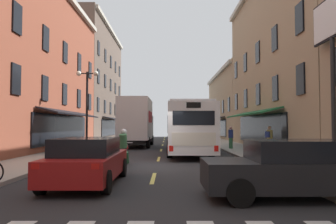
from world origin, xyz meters
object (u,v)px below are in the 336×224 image
at_px(box_truck, 136,123).
at_px(sedan_mid, 87,161).
at_px(transit_bus, 186,128).
at_px(billboard_sign, 331,35).
at_px(street_lamp_twin, 86,107).
at_px(pedestrian_mid, 230,137).
at_px(sedan_near, 293,169).
at_px(pedestrian_near, 269,139).
at_px(motorcycle_rider, 123,150).
at_px(bicycle_mid, 72,148).

bearing_deg(box_truck, sedan_mid, -89.39).
bearing_deg(transit_bus, billboard_sign, -60.02).
height_order(billboard_sign, box_truck, billboard_sign).
relative_size(box_truck, street_lamp_twin, 1.56).
relative_size(billboard_sign, sedan_mid, 1.53).
distance_m(billboard_sign, pedestrian_mid, 12.28).
xyz_separation_m(sedan_near, pedestrian_near, (3.20, 12.28, 0.27)).
distance_m(sedan_near, sedan_mid, 5.92).
bearing_deg(pedestrian_mid, box_truck, -74.23).
bearing_deg(billboard_sign, sedan_mid, -162.84).
bearing_deg(motorcycle_rider, box_truck, 92.90).
bearing_deg(transit_bus, street_lamp_twin, -170.30).
distance_m(sedan_mid, motorcycle_rider, 4.55).
bearing_deg(transit_bus, box_truck, 122.82).
distance_m(box_truck, motorcycle_rider, 13.60).
distance_m(motorcycle_rider, street_lamp_twin, 7.44).
xyz_separation_m(box_truck, motorcycle_rider, (0.69, -13.51, -1.37)).
xyz_separation_m(sedan_near, bicycle_mid, (-8.64, 10.87, -0.23)).
relative_size(transit_bus, pedestrian_near, 7.41).
bearing_deg(motorcycle_rider, bicycle_mid, 128.89).
xyz_separation_m(billboard_sign, pedestrian_mid, (-1.92, 11.28, -4.45)).
xyz_separation_m(transit_bus, street_lamp_twin, (-6.47, -1.11, 1.35)).
xyz_separation_m(box_truck, sedan_mid, (0.19, -18.03, -1.35)).
bearing_deg(billboard_sign, pedestrian_near, 91.68).
bearing_deg(billboard_sign, pedestrian_mid, 99.66).
bearing_deg(motorcycle_rider, billboard_sign, -11.53).
distance_m(sedan_mid, pedestrian_mid, 15.75).
distance_m(box_truck, bicycle_mid, 9.68).
bearing_deg(sedan_mid, motorcycle_rider, 83.79).
bearing_deg(pedestrian_mid, street_lamp_twin, -27.43).
height_order(box_truck, street_lamp_twin, street_lamp_twin).
relative_size(transit_bus, motorcycle_rider, 5.86).
xyz_separation_m(transit_bus, bicycle_mid, (-6.79, -3.02, -1.16)).
relative_size(bicycle_mid, pedestrian_near, 1.05).
xyz_separation_m(billboard_sign, motorcycle_rider, (-8.53, 1.74, -4.71)).
bearing_deg(street_lamp_twin, pedestrian_near, -2.50).
bearing_deg(box_truck, billboard_sign, -58.87).
bearing_deg(bicycle_mid, motorcycle_rider, -51.11).
distance_m(billboard_sign, sedan_mid, 10.54).
distance_m(sedan_mid, pedestrian_near, 13.57).
relative_size(bicycle_mid, pedestrian_mid, 1.06).
height_order(billboard_sign, sedan_mid, billboard_sign).
relative_size(billboard_sign, motorcycle_rider, 3.32).
distance_m(sedan_near, street_lamp_twin, 15.42).
bearing_deg(pedestrian_near, pedestrian_mid, 163.15).
distance_m(billboard_sign, motorcycle_rider, 9.89).
xyz_separation_m(pedestrian_near, pedestrian_mid, (-1.70, 3.74, -0.04)).
bearing_deg(motorcycle_rider, transit_bus, 66.32).
relative_size(transit_bus, street_lamp_twin, 2.34).
height_order(transit_bus, box_truck, box_truck).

